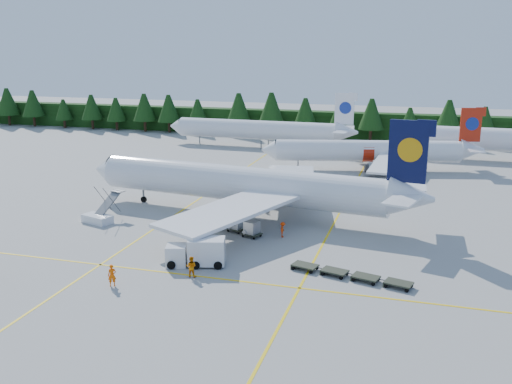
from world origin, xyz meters
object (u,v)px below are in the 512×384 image
(airliner_navy, at_px, (233,184))
(airliner_red, at_px, (364,151))
(airstairs, at_px, (99,216))
(service_truck, at_px, (196,252))

(airliner_navy, bearing_deg, airliner_red, 74.86)
(airliner_red, bearing_deg, airstairs, -137.98)
(airliner_navy, bearing_deg, service_truck, -75.71)
(airliner_navy, relative_size, airliner_red, 1.22)
(airliner_red, distance_m, service_truck, 51.24)
(airliner_red, relative_size, service_truck, 6.09)
(airliner_red, height_order, airstairs, airliner_red)
(airliner_navy, distance_m, airliner_red, 34.57)
(airliner_navy, relative_size, service_truck, 7.45)
(airliner_red, xyz_separation_m, service_truck, (-10.97, -50.01, -1.90))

